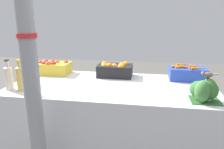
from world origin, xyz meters
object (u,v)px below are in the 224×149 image
(carrot_crate, at_px, (188,73))
(broccoli_pile, at_px, (205,90))
(juice_bottle_cloudy, at_px, (9,77))
(juice_bottle_golden, at_px, (20,77))
(sparrow_bird, at_px, (208,75))
(apple_crate, at_px, (53,67))
(orange_crate, at_px, (115,70))
(support_pole, at_px, (29,54))

(carrot_crate, xyz_separation_m, broccoli_pile, (0.03, -0.58, 0.02))
(carrot_crate, relative_size, broccoli_pile, 1.58)
(juice_bottle_cloudy, height_order, juice_bottle_golden, same)
(broccoli_pile, bearing_deg, juice_bottle_golden, 179.67)
(juice_bottle_cloudy, bearing_deg, juice_bottle_golden, -0.00)
(juice_bottle_golden, relative_size, sparrow_bird, 2.02)
(apple_crate, height_order, juice_bottle_cloudy, juice_bottle_cloudy)
(orange_crate, height_order, broccoli_pile, broccoli_pile)
(support_pole, bearing_deg, apple_crate, 105.96)
(apple_crate, xyz_separation_m, juice_bottle_golden, (-0.04, -0.57, 0.04))
(juice_bottle_cloudy, bearing_deg, support_pole, -39.79)
(support_pole, relative_size, broccoli_pile, 10.64)
(support_pole, relative_size, carrot_crate, 6.73)
(orange_crate, relative_size, juice_bottle_golden, 1.33)
(orange_crate, xyz_separation_m, broccoli_pile, (0.77, -0.58, 0.01))
(juice_bottle_golden, bearing_deg, apple_crate, 85.94)
(apple_crate, relative_size, carrot_crate, 1.00)
(carrot_crate, bearing_deg, juice_bottle_cloudy, -160.19)
(support_pole, xyz_separation_m, orange_crate, (0.43, 0.91, -0.32))
(juice_bottle_cloudy, bearing_deg, carrot_crate, 19.81)
(support_pole, bearing_deg, carrot_crate, 37.86)
(support_pole, relative_size, juice_bottle_cloudy, 8.96)
(juice_bottle_golden, bearing_deg, juice_bottle_cloudy, 180.00)
(juice_bottle_cloudy, xyz_separation_m, sparrow_bird, (1.63, 0.01, 0.09))
(orange_crate, bearing_deg, broccoli_pile, -36.93)
(orange_crate, relative_size, broccoli_pile, 1.58)
(carrot_crate, xyz_separation_m, juice_bottle_cloudy, (-1.59, -0.57, 0.05))
(apple_crate, distance_m, broccoli_pile, 1.58)
(broccoli_pile, bearing_deg, juice_bottle_cloudy, 179.69)
(broccoli_pile, distance_m, juice_bottle_cloudy, 1.62)
(juice_bottle_golden, bearing_deg, carrot_crate, 21.15)
(orange_crate, bearing_deg, carrot_crate, 0.15)
(support_pole, distance_m, sparrow_bird, 1.28)
(support_pole, relative_size, sparrow_bird, 18.00)
(juice_bottle_cloudy, relative_size, juice_bottle_golden, 1.00)
(orange_crate, height_order, juice_bottle_cloudy, juice_bottle_cloudy)
(sparrow_bird, bearing_deg, orange_crate, -47.53)
(apple_crate, bearing_deg, juice_bottle_golden, -94.06)
(apple_crate, distance_m, juice_bottle_cloudy, 0.59)
(support_pole, height_order, juice_bottle_golden, support_pole)
(sparrow_bird, bearing_deg, juice_bottle_golden, -11.53)
(orange_crate, bearing_deg, apple_crate, 179.89)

